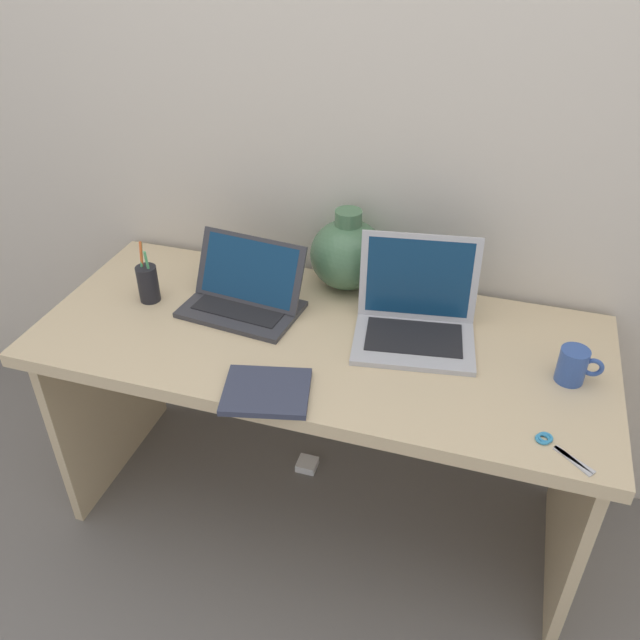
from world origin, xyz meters
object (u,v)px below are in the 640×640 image
green_vase (347,254)px  scissors (554,446)px  coffee_mug (573,365)px  power_brick (307,464)px  laptop_left (245,291)px  pen_cup (148,283)px  notebook_stack (266,391)px  laptop_right (416,310)px

green_vase → scissors: (0.63, -0.54, -0.11)m
coffee_mug → power_brick: coffee_mug is taller
laptop_left → coffee_mug: 0.91m
pen_cup → notebook_stack: bearing=-31.5°
laptop_left → notebook_stack: laptop_left is taller
coffee_mug → scissors: bearing=-97.6°
laptop_left → power_brick: bearing=29.4°
laptop_left → pen_cup: (-0.29, -0.05, 0.01)m
laptop_left → coffee_mug: bearing=-4.5°
laptop_right → pen_cup: bearing=-174.7°
notebook_stack → pen_cup: pen_cup is taller
power_brick → scissors: bearing=-29.7°
notebook_stack → scissors: 0.68m
laptop_left → pen_cup: 0.29m
laptop_right → green_vase: size_ratio=1.44×
laptop_left → notebook_stack: (0.20, -0.35, -0.04)m
notebook_stack → pen_cup: bearing=148.5°
laptop_right → power_brick: 0.85m
green_vase → notebook_stack: (-0.05, -0.56, -0.10)m
laptop_right → pen_cup: size_ratio=1.92×
laptop_left → power_brick: size_ratio=5.05×
laptop_left → notebook_stack: 0.40m
coffee_mug → pen_cup: (-1.20, 0.02, 0.01)m
pen_cup → scissors: bearing=-13.4°
laptop_left → notebook_stack: bearing=-60.3°
notebook_stack → scissors: (0.68, 0.02, -0.00)m
scissors → power_brick: size_ratio=1.85×
power_brick → notebook_stack: bearing=-84.0°
scissors → laptop_right: bearing=137.4°
green_vase → pen_cup: (-0.54, -0.26, -0.05)m
notebook_stack → power_brick: bearing=96.0°
notebook_stack → laptop_left: bearing=119.7°
scissors → notebook_stack: bearing=-178.2°
laptop_left → laptop_right: bearing=2.7°
coffee_mug → scissors: size_ratio=0.86×
notebook_stack → power_brick: 0.84m
laptop_left → scissors: bearing=-20.4°
notebook_stack → pen_cup: size_ratio=1.12×
pen_cup → coffee_mug: bearing=-1.1°
scissors → pen_cup: bearing=166.6°
green_vase → pen_cup: size_ratio=1.33×
power_brick → green_vase: bearing=51.3°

